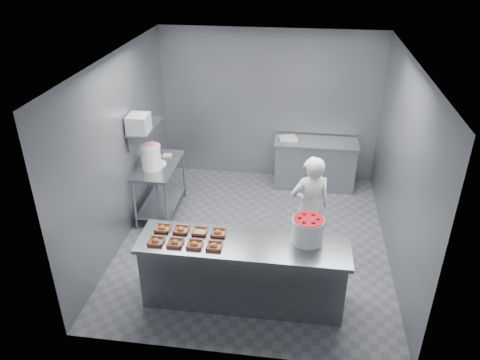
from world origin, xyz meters
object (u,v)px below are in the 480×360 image
(tray_0, at_px, (156,241))
(tray_3, at_px, (214,246))
(strawberry_tub, at_px, (308,229))
(worker, at_px, (310,207))
(tray_5, at_px, (181,229))
(tray_7, at_px, (218,232))
(service_counter, at_px, (243,272))
(back_counter, at_px, (315,164))
(prep_table, at_px, (160,181))
(tray_6, at_px, (200,231))
(glaze_bucket, at_px, (151,157))
(tray_1, at_px, (175,243))
(appliance, at_px, (139,123))
(tray_4, at_px, (163,228))
(tray_2, at_px, (195,244))

(tray_0, bearing_deg, tray_3, 0.00)
(strawberry_tub, bearing_deg, worker, 88.02)
(tray_5, distance_m, tray_7, 0.48)
(service_counter, height_order, tray_3, tray_3)
(back_counter, bearing_deg, tray_0, -119.91)
(prep_table, distance_m, back_counter, 2.87)
(tray_5, height_order, tray_6, tray_5)
(prep_table, distance_m, glaze_bucket, 0.54)
(prep_table, xyz_separation_m, tray_3, (1.32, -2.09, 0.33))
(tray_1, bearing_deg, worker, 38.07)
(tray_6, height_order, glaze_bucket, glaze_bucket)
(tray_6, bearing_deg, back_counter, 64.71)
(tray_7, height_order, strawberry_tub, strawberry_tub)
(tray_5, relative_size, appliance, 0.54)
(tray_4, xyz_separation_m, appliance, (-0.77, 1.57, 0.77))
(back_counter, bearing_deg, tray_4, -122.13)
(appliance, bearing_deg, tray_1, -63.02)
(tray_5, relative_size, tray_6, 1.00)
(tray_2, distance_m, tray_5, 0.37)
(tray_7, bearing_deg, worker, 40.84)
(prep_table, xyz_separation_m, appliance, (-0.17, -0.24, 1.10))
(service_counter, distance_m, tray_6, 0.75)
(tray_1, height_order, tray_3, same)
(back_counter, xyz_separation_m, worker, (-0.10, -2.13, 0.34))
(tray_1, distance_m, tray_7, 0.56)
(strawberry_tub, xyz_separation_m, glaze_bucket, (-2.47, 1.64, 0.04))
(worker, bearing_deg, tray_2, 24.20)
(service_counter, relative_size, back_counter, 1.73)
(tray_2, height_order, appliance, appliance)
(tray_5, bearing_deg, service_counter, -9.93)
(tray_0, xyz_separation_m, tray_7, (0.72, 0.28, 0.00))
(tray_0, relative_size, tray_3, 1.00)
(glaze_bucket, bearing_deg, worker, -15.04)
(tray_2, height_order, tray_6, tray_2)
(prep_table, relative_size, tray_0, 6.40)
(back_counter, distance_m, glaze_bucket, 3.06)
(tray_4, distance_m, strawberry_tub, 1.82)
(tray_2, bearing_deg, tray_5, 130.20)
(tray_2, height_order, strawberry_tub, strawberry_tub)
(tray_6, bearing_deg, tray_3, -50.16)
(tray_0, xyz_separation_m, tray_2, (0.48, 0.00, 0.00))
(tray_1, height_order, tray_6, tray_1)
(service_counter, distance_m, strawberry_tub, 1.00)
(tray_0, relative_size, tray_6, 1.00)
(prep_table, distance_m, tray_3, 2.49)
(tray_6, distance_m, appliance, 2.15)
(tray_6, bearing_deg, tray_1, -130.56)
(service_counter, relative_size, tray_3, 13.88)
(service_counter, distance_m, tray_3, 0.59)
(back_counter, bearing_deg, worker, -92.67)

